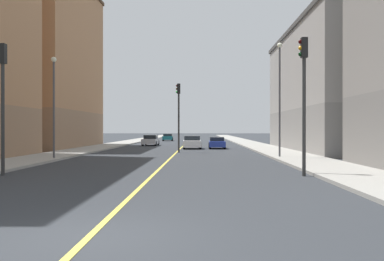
{
  "coord_description": "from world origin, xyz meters",
  "views": [
    {
      "loc": [
        2.18,
        -8.36,
        2.12
      ],
      "look_at": [
        1.05,
        47.71,
        1.91
      ],
      "focal_mm": 40.31,
      "sensor_mm": 36.0,
      "label": 1
    }
  ],
  "objects_px": {
    "car_blue": "(217,143)",
    "traffic_light_median_far": "(179,108)",
    "traffic_light_left_near": "(304,87)",
    "car_white": "(192,142)",
    "building_left_mid": "(350,89)",
    "street_lamp_left_near": "(280,89)",
    "traffic_light_right_near": "(2,90)",
    "car_silver": "(151,140)",
    "street_lamp_right_near": "(54,96)",
    "building_right_midblock": "(32,63)",
    "car_teal": "(168,137)"
  },
  "relations": [
    {
      "from": "car_blue",
      "to": "traffic_light_median_far",
      "type": "bearing_deg",
      "value": -115.56
    },
    {
      "from": "traffic_light_left_near",
      "to": "car_white",
      "type": "height_order",
      "value": "traffic_light_left_near"
    },
    {
      "from": "building_left_mid",
      "to": "street_lamp_left_near",
      "type": "bearing_deg",
      "value": -127.72
    },
    {
      "from": "traffic_light_median_far",
      "to": "car_blue",
      "type": "xyz_separation_m",
      "value": [
        3.73,
        7.8,
        -3.38
      ]
    },
    {
      "from": "traffic_light_right_near",
      "to": "car_white",
      "type": "height_order",
      "value": "traffic_light_right_near"
    },
    {
      "from": "car_silver",
      "to": "traffic_light_left_near",
      "type": "bearing_deg",
      "value": -72.77
    },
    {
      "from": "street_lamp_right_near",
      "to": "car_white",
      "type": "xyz_separation_m",
      "value": [
        9.08,
        16.72,
        -3.67
      ]
    },
    {
      "from": "building_right_midblock",
      "to": "car_white",
      "type": "distance_m",
      "value": 20.26
    },
    {
      "from": "traffic_light_left_near",
      "to": "car_white",
      "type": "xyz_separation_m",
      "value": [
        -5.54,
        26.44,
        -3.33
      ]
    },
    {
      "from": "building_left_mid",
      "to": "car_white",
      "type": "bearing_deg",
      "value": 167.87
    },
    {
      "from": "street_lamp_right_near",
      "to": "car_teal",
      "type": "bearing_deg",
      "value": 85.01
    },
    {
      "from": "traffic_light_left_near",
      "to": "building_left_mid",
      "type": "bearing_deg",
      "value": 66.53
    },
    {
      "from": "building_left_mid",
      "to": "street_lamp_right_near",
      "type": "bearing_deg",
      "value": -151.51
    },
    {
      "from": "traffic_light_right_near",
      "to": "car_blue",
      "type": "distance_m",
      "value": 29.23
    },
    {
      "from": "street_lamp_left_near",
      "to": "car_silver",
      "type": "bearing_deg",
      "value": 116.54
    },
    {
      "from": "car_silver",
      "to": "car_blue",
      "type": "height_order",
      "value": "car_silver"
    },
    {
      "from": "street_lamp_left_near",
      "to": "street_lamp_right_near",
      "type": "distance_m",
      "value": 15.74
    },
    {
      "from": "traffic_light_right_near",
      "to": "car_white",
      "type": "relative_size",
      "value": 1.49
    },
    {
      "from": "building_left_mid",
      "to": "street_lamp_left_near",
      "type": "relative_size",
      "value": 2.99
    },
    {
      "from": "car_blue",
      "to": "building_right_midblock",
      "type": "bearing_deg",
      "value": 175.46
    },
    {
      "from": "building_right_midblock",
      "to": "car_silver",
      "type": "bearing_deg",
      "value": 28.74
    },
    {
      "from": "traffic_light_right_near",
      "to": "car_teal",
      "type": "relative_size",
      "value": 1.5
    },
    {
      "from": "car_white",
      "to": "car_teal",
      "type": "xyz_separation_m",
      "value": [
        -4.94,
        30.66,
        -0.05
      ]
    },
    {
      "from": "building_right_midblock",
      "to": "traffic_light_left_near",
      "type": "xyz_separation_m",
      "value": [
        23.63,
        -28.63,
        -5.52
      ]
    },
    {
      "from": "building_left_mid",
      "to": "car_teal",
      "type": "relative_size",
      "value": 6.06
    },
    {
      "from": "building_right_midblock",
      "to": "street_lamp_right_near",
      "type": "xyz_separation_m",
      "value": [
        9.01,
        -18.92,
        -5.19
      ]
    },
    {
      "from": "traffic_light_right_near",
      "to": "car_blue",
      "type": "relative_size",
      "value": 1.42
    },
    {
      "from": "building_left_mid",
      "to": "building_right_midblock",
      "type": "bearing_deg",
      "value": 170.65
    },
    {
      "from": "car_teal",
      "to": "traffic_light_median_far",
      "type": "bearing_deg",
      "value": -84.16
    },
    {
      "from": "traffic_light_median_far",
      "to": "street_lamp_right_near",
      "type": "distance_m",
      "value": 12.41
    },
    {
      "from": "car_teal",
      "to": "car_silver",
      "type": "height_order",
      "value": "car_silver"
    },
    {
      "from": "traffic_light_left_near",
      "to": "car_silver",
      "type": "xyz_separation_m",
      "value": [
        -11.02,
        35.54,
        -3.35
      ]
    },
    {
      "from": "traffic_light_left_near",
      "to": "car_silver",
      "type": "height_order",
      "value": "traffic_light_left_near"
    },
    {
      "from": "traffic_light_left_near",
      "to": "traffic_light_median_far",
      "type": "xyz_separation_m",
      "value": [
        -6.61,
        19.19,
        -0.02
      ]
    },
    {
      "from": "traffic_light_right_near",
      "to": "building_left_mid",
      "type": "bearing_deg",
      "value": 44.3
    },
    {
      "from": "street_lamp_left_near",
      "to": "car_teal",
      "type": "height_order",
      "value": "street_lamp_left_near"
    },
    {
      "from": "traffic_light_left_near",
      "to": "car_white",
      "type": "relative_size",
      "value": 1.54
    },
    {
      "from": "building_left_mid",
      "to": "traffic_light_right_near",
      "type": "distance_m",
      "value": 33.13
    },
    {
      "from": "building_right_midblock",
      "to": "car_white",
      "type": "height_order",
      "value": "building_right_midblock"
    },
    {
      "from": "car_teal",
      "to": "car_white",
      "type": "bearing_deg",
      "value": -80.84
    },
    {
      "from": "building_right_midblock",
      "to": "street_lamp_left_near",
      "type": "height_order",
      "value": "building_right_midblock"
    },
    {
      "from": "building_left_mid",
      "to": "traffic_light_right_near",
      "type": "height_order",
      "value": "building_left_mid"
    },
    {
      "from": "car_white",
      "to": "car_silver",
      "type": "height_order",
      "value": "car_white"
    },
    {
      "from": "building_right_midblock",
      "to": "car_blue",
      "type": "bearing_deg",
      "value": -4.54
    },
    {
      "from": "building_left_mid",
      "to": "car_blue",
      "type": "height_order",
      "value": "building_left_mid"
    },
    {
      "from": "street_lamp_right_near",
      "to": "car_white",
      "type": "height_order",
      "value": "street_lamp_right_near"
    },
    {
      "from": "building_left_mid",
      "to": "car_silver",
      "type": "distance_m",
      "value": 25.03
    },
    {
      "from": "traffic_light_left_near",
      "to": "traffic_light_right_near",
      "type": "bearing_deg",
      "value": -180.0
    },
    {
      "from": "building_left_mid",
      "to": "car_blue",
      "type": "bearing_deg",
      "value": 163.22
    },
    {
      "from": "traffic_light_left_near",
      "to": "street_lamp_right_near",
      "type": "xyz_separation_m",
      "value": [
        -14.62,
        9.72,
        0.33
      ]
    }
  ]
}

